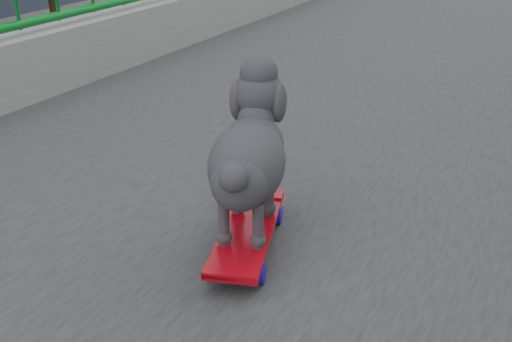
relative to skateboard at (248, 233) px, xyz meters
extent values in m
cube|color=slate|center=(-0.19, 5.20, -3.80)|extent=(1.20, 1.20, 6.50)
cylinder|color=black|center=(-26.09, 24.20, -5.67)|extent=(0.44, 0.44, 2.77)
cube|color=red|center=(0.00, 0.00, 0.01)|extent=(0.28, 0.50, 0.02)
cube|color=#99999E|center=(0.05, -0.15, -0.01)|extent=(0.09, 0.06, 0.02)
cylinder|color=#1F08B3|center=(-0.01, -0.17, -0.02)|extent=(0.04, 0.06, 0.06)
sphere|color=yellow|center=(-0.01, -0.17, -0.02)|extent=(0.02, 0.02, 0.02)
cylinder|color=#1F08B3|center=(0.11, -0.13, -0.02)|extent=(0.04, 0.06, 0.06)
sphere|color=yellow|center=(0.11, -0.13, -0.02)|extent=(0.02, 0.02, 0.02)
cube|color=#99999E|center=(-0.05, 0.15, -0.01)|extent=(0.09, 0.06, 0.02)
cylinder|color=#1F08B3|center=(-0.11, 0.13, -0.02)|extent=(0.04, 0.06, 0.06)
sphere|color=yellow|center=(-0.11, 0.13, -0.02)|extent=(0.02, 0.02, 0.02)
cylinder|color=#1F08B3|center=(0.01, 0.17, -0.02)|extent=(0.04, 0.06, 0.06)
sphere|color=yellow|center=(0.01, 0.17, -0.02)|extent=(0.02, 0.02, 0.02)
ellipsoid|color=#2D2B30|center=(0.00, 0.00, 0.21)|extent=(0.29, 0.36, 0.21)
sphere|color=#2D2B30|center=(-0.05, 0.17, 0.35)|extent=(0.14, 0.14, 0.14)
sphere|color=black|center=(-0.08, 0.26, 0.33)|extent=(0.02, 0.02, 0.02)
sphere|color=#2D2B30|center=(0.05, -0.16, 0.26)|extent=(0.07, 0.07, 0.07)
cylinder|color=#2D2B30|center=(-0.07, 0.07, 0.08)|extent=(0.03, 0.03, 0.13)
cylinder|color=#2D2B30|center=(0.02, 0.10, 0.08)|extent=(0.03, 0.03, 0.13)
cylinder|color=#2D2B30|center=(-0.02, -0.10, 0.08)|extent=(0.03, 0.03, 0.13)
cylinder|color=#2D2B30|center=(0.07, -0.07, 0.08)|extent=(0.03, 0.03, 0.13)
imported|color=#A6A5AB|center=(-6.19, 10.10, -6.39)|extent=(1.55, 3.85, 1.31)
camera|label=1|loc=(0.70, -1.26, 0.87)|focal=42.00mm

